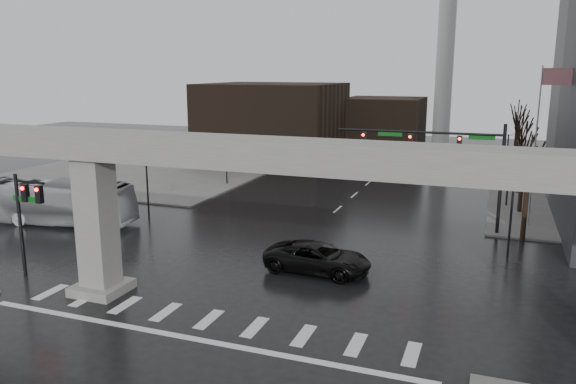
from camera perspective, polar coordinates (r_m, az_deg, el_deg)
name	(u,v)px	position (r m, az deg, el deg)	size (l,w,h in m)	color
ground	(219,311)	(28.59, -7.06, -11.92)	(160.00, 160.00, 0.00)	black
sidewalk_nw	(165,165)	(71.29, -12.36, 2.70)	(28.00, 36.00, 0.15)	slate
elevated_guideway	(239,176)	(25.96, -4.98, 1.59)	(48.00, 2.60, 8.70)	#999690
building_far_left	(273,124)	(70.44, -1.56, 6.91)	(16.00, 14.00, 10.00)	black
building_far_mid	(384,128)	(76.75, 9.69, 6.44)	(10.00, 10.00, 8.00)	black
smokestack	(445,55)	(69.33, 15.68, 13.29)	(3.60, 3.60, 30.00)	silver
signal_mast_arm	(447,152)	(42.36, 15.86, 3.92)	(12.12, 0.43, 8.00)	black
signal_left_pole	(26,208)	(34.81, -25.07, -1.50)	(2.30, 0.30, 6.00)	black
flagpole_assembly	(541,128)	(45.32, 24.33, 5.99)	(2.06, 0.12, 12.00)	silver
lamp_right_0	(512,203)	(37.95, 21.81, -1.07)	(1.22, 0.32, 5.11)	black
lamp_right_1	(509,167)	(51.70, 21.56, 2.34)	(1.22, 0.32, 5.11)	black
lamp_right_2	(508,147)	(65.56, 21.42, 4.31)	(1.22, 0.32, 5.11)	black
lamp_left_0	(147,175)	(45.84, -14.15, 1.64)	(1.22, 0.32, 5.11)	black
lamp_left_1	(226,152)	(57.74, -6.30, 4.10)	(1.22, 0.32, 5.11)	black
lamp_left_2	(277,136)	(70.42, -1.17, 5.66)	(1.22, 0.32, 5.11)	black
tree_right_0	(526,201)	(42.07, 23.05, -0.88)	(1.09, 1.58, 7.50)	black
tree_right_1	(522,180)	(49.89, 22.71, 1.17)	(1.09, 1.61, 7.67)	black
tree_right_2	(520,164)	(57.76, 22.47, 2.67)	(1.10, 1.63, 7.85)	black
tree_right_3	(517,152)	(65.67, 22.28, 3.81)	(1.11, 1.66, 8.02)	black
tree_right_4	(516,142)	(73.59, 22.13, 4.71)	(1.12, 1.69, 8.19)	black
pickup_truck	(318,258)	(33.22, 3.05, -6.70)	(2.89, 6.27, 1.74)	black
city_bus	(56,202)	(46.67, -22.49, -0.96)	(2.87, 12.29, 3.42)	#BABABF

